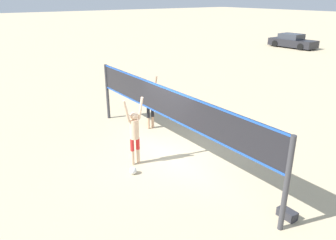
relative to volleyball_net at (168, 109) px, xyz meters
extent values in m
plane|color=#C6B28C|center=(0.00, 0.00, -1.67)|extent=(200.00, 200.00, 0.00)
cylinder|color=#38383D|center=(-4.43, 0.00, -0.50)|extent=(0.13, 0.13, 2.34)
cylinder|color=#38383D|center=(4.43, 0.00, -0.50)|extent=(0.13, 0.13, 2.34)
cube|color=black|center=(0.00, 0.00, 0.18)|extent=(8.74, 0.02, 0.99)
cube|color=#1E4CB2|center=(0.00, 0.00, 0.64)|extent=(8.74, 0.03, 0.06)
cube|color=#1E4CB2|center=(0.00, 0.00, -0.29)|extent=(8.74, 0.03, 0.06)
cylinder|color=beige|center=(-0.18, -1.23, -1.43)|extent=(0.11, 0.11, 0.48)
cylinder|color=red|center=(-0.18, -1.23, -0.99)|extent=(0.12, 0.12, 0.39)
cylinder|color=beige|center=(-0.18, -1.03, -1.43)|extent=(0.11, 0.11, 0.48)
cylinder|color=red|center=(-0.18, -1.03, -0.99)|extent=(0.12, 0.12, 0.39)
cylinder|color=beige|center=(-0.18, -1.13, -0.48)|extent=(0.28, 0.28, 0.62)
sphere|color=beige|center=(-0.18, -1.13, -0.05)|extent=(0.24, 0.24, 0.24)
cylinder|color=beige|center=(-0.18, -1.38, 0.14)|extent=(0.08, 0.22, 0.70)
cylinder|color=beige|center=(-0.18, -0.89, 0.14)|extent=(0.08, 0.22, 0.70)
cylinder|color=tan|center=(-2.40, 0.95, -1.43)|extent=(0.11, 0.11, 0.47)
cylinder|color=black|center=(-2.40, 0.95, -1.01)|extent=(0.12, 0.12, 0.38)
cylinder|color=tan|center=(-2.40, 0.75, -1.43)|extent=(0.11, 0.11, 0.47)
cylinder|color=black|center=(-2.40, 0.75, -1.01)|extent=(0.12, 0.12, 0.38)
cylinder|color=#26262D|center=(-2.40, 0.85, -0.52)|extent=(0.28, 0.28, 0.60)
sphere|color=tan|center=(-2.40, 0.85, -0.10)|extent=(0.23, 0.23, 0.23)
cylinder|color=tan|center=(-2.40, 1.09, 0.08)|extent=(0.08, 0.22, 0.68)
cylinder|color=tan|center=(-2.40, 0.61, 0.08)|extent=(0.08, 0.22, 0.68)
sphere|color=white|center=(0.33, -1.52, -1.56)|extent=(0.22, 0.22, 0.22)
cube|color=#2D2D33|center=(4.27, 0.47, -1.56)|extent=(0.45, 0.24, 0.21)
cube|color=#232328|center=(-12.09, 23.99, -1.19)|extent=(4.69, 2.04, 0.70)
cube|color=#2D333D|center=(-12.32, 23.98, -0.58)|extent=(2.15, 1.78, 0.53)
cylinder|color=black|center=(-10.70, 24.93, -1.35)|extent=(0.65, 0.25, 0.64)
cylinder|color=black|center=(-10.62, 23.19, -1.35)|extent=(0.65, 0.25, 0.64)
cylinder|color=black|center=(-13.56, 24.80, -1.35)|extent=(0.65, 0.25, 0.64)
cylinder|color=black|center=(-13.48, 23.06, -1.35)|extent=(0.65, 0.25, 0.64)
camera|label=1|loc=(7.92, -5.64, 3.36)|focal=35.00mm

